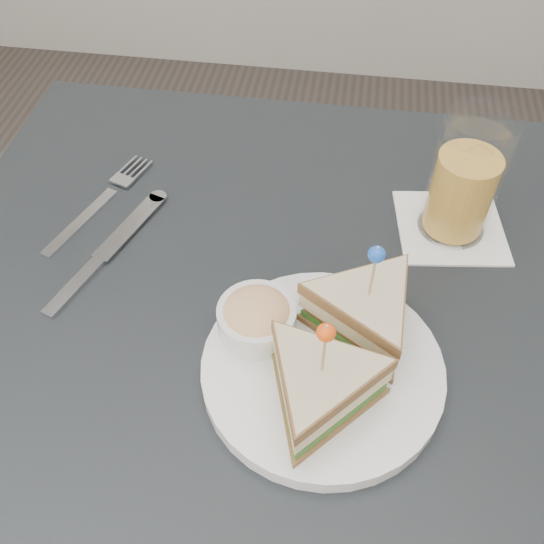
{
  "coord_description": "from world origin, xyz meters",
  "views": [
    {
      "loc": [
        0.07,
        -0.4,
        1.28
      ],
      "look_at": [
        0.01,
        0.01,
        0.8
      ],
      "focal_mm": 40.0,
      "sensor_mm": 36.0,
      "label": 1
    }
  ],
  "objects": [
    {
      "name": "plate_meal",
      "position": [
        0.08,
        -0.07,
        0.79
      ],
      "size": [
        0.3,
        0.3,
        0.14
      ],
      "rotation": [
        0.0,
        0.0,
        0.3
      ],
      "color": "white",
      "rests_on": "table"
    },
    {
      "name": "cutlery_knife",
      "position": [
        -0.2,
        0.05,
        0.75
      ],
      "size": [
        0.09,
        0.22,
        0.01
      ],
      "rotation": [
        0.0,
        0.0,
        -0.33
      ],
      "color": "silver",
      "rests_on": "table"
    },
    {
      "name": "cutlery_fork",
      "position": [
        -0.23,
        0.14,
        0.75
      ],
      "size": [
        0.09,
        0.2,
        0.01
      ],
      "rotation": [
        0.0,
        0.0,
        -0.33
      ],
      "color": "white",
      "rests_on": "table"
    },
    {
      "name": "drink_set",
      "position": [
        0.21,
        0.16,
        0.82
      ],
      "size": [
        0.14,
        0.14,
        0.16
      ],
      "rotation": [
        0.0,
        0.0,
        0.13
      ],
      "color": "white",
      "rests_on": "table"
    },
    {
      "name": "ground_plane",
      "position": [
        0.0,
        0.0,
        0.0
      ],
      "size": [
        3.5,
        3.5,
        0.0
      ],
      "primitive_type": "plane",
      "color": "#3F3833"
    },
    {
      "name": "table",
      "position": [
        0.0,
        0.0,
        0.67
      ],
      "size": [
        0.8,
        0.8,
        0.75
      ],
      "color": "black",
      "rests_on": "ground"
    }
  ]
}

